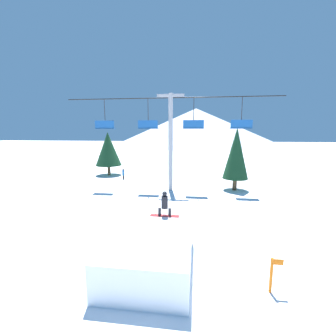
# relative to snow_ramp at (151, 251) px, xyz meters

# --- Properties ---
(ground_plane) EXTENTS (220.00, 220.00, 0.00)m
(ground_plane) POSITION_rel_snow_ramp_xyz_m (1.15, -0.86, -0.71)
(ground_plane) COLOR white
(mountain_ridge) EXTENTS (65.37, 65.37, 14.46)m
(mountain_ridge) POSITION_rel_snow_ramp_xyz_m (1.15, 86.53, 6.52)
(mountain_ridge) COLOR silver
(mountain_ridge) RESTS_ON ground_plane
(snow_ramp) EXTENTS (3.19, 4.60, 1.41)m
(snow_ramp) POSITION_rel_snow_ramp_xyz_m (0.00, 0.00, 0.00)
(snow_ramp) COLOR white
(snow_ramp) RESTS_ON ground_plane
(snowboarder) EXTENTS (1.40, 0.31, 1.23)m
(snowboarder) POSITION_rel_snow_ramp_xyz_m (0.26, 1.99, 1.31)
(snowboarder) COLOR #B22D2D
(snowboarder) RESTS_ON snow_ramp
(chairlift) EXTENTS (19.12, 0.44, 8.72)m
(chairlift) POSITION_rel_snow_ramp_xyz_m (-0.63, 12.00, 4.58)
(chairlift) COLOR #9E9EA3
(chairlift) RESTS_ON ground_plane
(pine_tree_near) EXTENTS (2.31, 2.31, 5.77)m
(pine_tree_near) POSITION_rel_snow_ramp_xyz_m (5.30, 12.79, 2.72)
(pine_tree_near) COLOR #4C3823
(pine_tree_near) RESTS_ON ground_plane
(pine_tree_far) EXTENTS (3.14, 3.14, 5.33)m
(pine_tree_far) POSITION_rel_snow_ramp_xyz_m (-9.11, 18.28, 2.56)
(pine_tree_far) COLOR #4C3823
(pine_tree_far) RESTS_ON ground_plane
(trail_marker) EXTENTS (0.41, 0.10, 1.25)m
(trail_marker) POSITION_rel_snow_ramp_xyz_m (4.34, -0.89, -0.03)
(trail_marker) COLOR orange
(trail_marker) RESTS_ON ground_plane
(distant_skier) EXTENTS (0.24, 0.24, 1.23)m
(distant_skier) POSITION_rel_snow_ramp_xyz_m (-6.52, 16.06, -0.04)
(distant_skier) COLOR black
(distant_skier) RESTS_ON ground_plane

